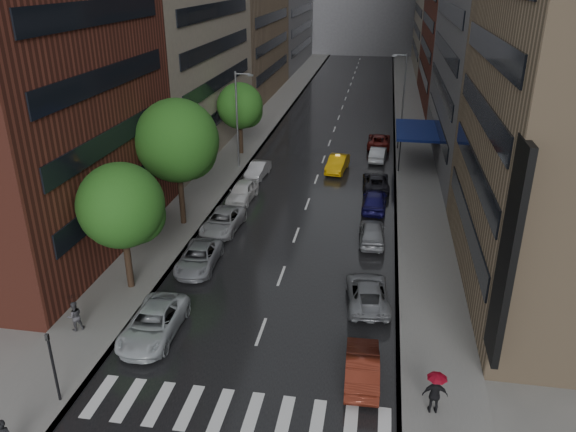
# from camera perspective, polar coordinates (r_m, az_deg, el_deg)

# --- Properties ---
(ground) EXTENTS (220.00, 220.00, 0.00)m
(ground) POSITION_cam_1_polar(r_m,az_deg,el_deg) (27.12, -4.61, -16.45)
(ground) COLOR gray
(ground) RESTS_ON ground
(road) EXTENTS (14.00, 140.00, 0.01)m
(road) POSITION_cam_1_polar(r_m,az_deg,el_deg) (72.39, 5.04, 9.57)
(road) COLOR black
(road) RESTS_ON ground
(sidewalk_left) EXTENTS (4.00, 140.00, 0.15)m
(sidewalk_left) POSITION_cam_1_polar(r_m,az_deg,el_deg) (73.61, -2.06, 9.94)
(sidewalk_left) COLOR gray
(sidewalk_left) RESTS_ON ground
(sidewalk_right) EXTENTS (4.00, 140.00, 0.15)m
(sidewalk_right) POSITION_cam_1_polar(r_m,az_deg,el_deg) (72.25, 12.25, 9.16)
(sidewalk_right) COLOR gray
(sidewalk_right) RESTS_ON ground
(crosswalk) EXTENTS (13.15, 2.80, 0.01)m
(crosswalk) POSITION_cam_1_polar(r_m,az_deg,el_deg) (25.62, -5.28, -19.30)
(crosswalk) COLOR silver
(crosswalk) RESTS_ON ground
(tree_near) EXTENTS (4.90, 4.90, 7.81)m
(tree_near) POSITION_cam_1_polar(r_m,az_deg,el_deg) (32.87, -16.60, 1.01)
(tree_near) COLOR #382619
(tree_near) RESTS_ON ground
(tree_mid) EXTENTS (5.93, 5.93, 9.46)m
(tree_mid) POSITION_cam_1_polar(r_m,az_deg,el_deg) (40.61, -11.21, 7.51)
(tree_mid) COLOR #382619
(tree_mid) RESTS_ON ground
(tree_far) EXTENTS (4.63, 4.63, 7.38)m
(tree_far) POSITION_cam_1_polar(r_m,az_deg,el_deg) (57.52, -4.91, 11.08)
(tree_far) COLOR #382619
(tree_far) RESTS_ON ground
(taxi) EXTENTS (2.10, 4.72, 1.50)m
(taxi) POSITION_cam_1_polar(r_m,az_deg,el_deg) (53.47, 5.04, 5.33)
(taxi) COLOR #DD9E0B
(taxi) RESTS_ON ground
(parked_cars_left) EXTENTS (2.61, 29.89, 1.58)m
(parked_cars_left) POSITION_cam_1_polar(r_m,az_deg,el_deg) (39.10, -7.56, -1.90)
(parked_cars_left) COLOR #B2B8BC
(parked_cars_left) RESTS_ON ground
(parked_cars_right) EXTENTS (2.82, 43.09, 1.58)m
(parked_cars_right) POSITION_cam_1_polar(r_m,az_deg,el_deg) (44.84, 8.78, 1.43)
(parked_cars_right) COLOR #601F13
(parked_cars_right) RESTS_ON ground
(ped_black_umbrella) EXTENTS (1.01, 0.99, 2.09)m
(ped_black_umbrella) POSITION_cam_1_polar(r_m,az_deg,el_deg) (31.42, -20.96, -8.84)
(ped_black_umbrella) COLOR #424146
(ped_black_umbrella) RESTS_ON sidewalk_left
(ped_red_umbrella) EXTENTS (1.09, 0.82, 2.01)m
(ped_red_umbrella) POSITION_cam_1_polar(r_m,az_deg,el_deg) (25.38, 14.77, -16.69)
(ped_red_umbrella) COLOR black
(ped_red_umbrella) RESTS_ON sidewalk_right
(traffic_light) EXTENTS (0.18, 0.15, 3.45)m
(traffic_light) POSITION_cam_1_polar(r_m,az_deg,el_deg) (26.57, -22.82, -13.42)
(traffic_light) COLOR black
(traffic_light) RESTS_ON sidewalk_left
(street_lamp_left) EXTENTS (1.74, 0.22, 9.00)m
(street_lamp_left) POSITION_cam_1_polar(r_m,az_deg,el_deg) (53.26, -5.13, 9.89)
(street_lamp_left) COLOR gray
(street_lamp_left) RESTS_ON sidewalk_left
(street_lamp_right) EXTENTS (1.74, 0.22, 9.00)m
(street_lamp_right) POSITION_cam_1_polar(r_m,az_deg,el_deg) (66.28, 11.61, 12.22)
(street_lamp_right) COLOR gray
(street_lamp_right) RESTS_ON sidewalk_right
(awning) EXTENTS (4.00, 8.00, 3.12)m
(awning) POSITION_cam_1_polar(r_m,az_deg,el_deg) (56.98, 12.94, 8.47)
(awning) COLOR navy
(awning) RESTS_ON sidewalk_right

